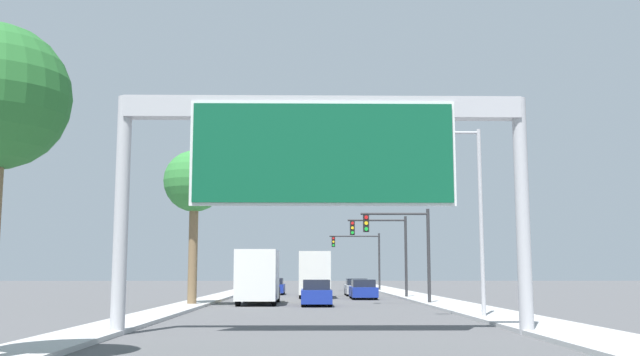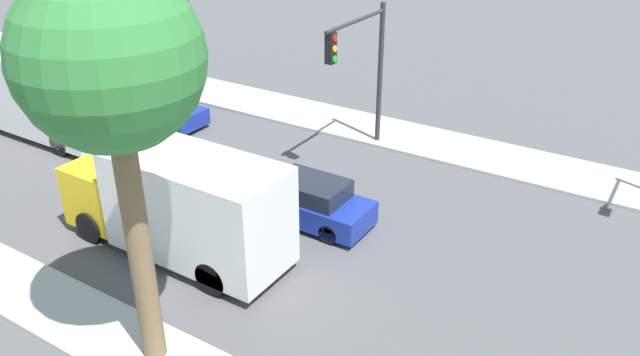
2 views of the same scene
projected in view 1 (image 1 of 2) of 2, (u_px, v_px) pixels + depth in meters
sidewalk_right at (399, 293)px, 64.13m from camera, size 3.00×120.00×0.15m
median_strip_left at (233, 293)px, 63.89m from camera, size 2.00×120.00×0.15m
sign_gantry at (323, 149)px, 22.98m from camera, size 13.36×0.73×7.63m
car_far_left at (363, 290)px, 51.50m from camera, size 1.81×4.66×1.40m
car_mid_center at (316, 293)px, 41.32m from camera, size 1.74×4.38×1.51m
car_near_left at (273, 287)px, 61.72m from camera, size 1.90×4.52×1.42m
car_near_center at (356, 287)px, 58.74m from camera, size 1.84×4.51×1.40m
truck_box_primary at (314, 275)px, 54.42m from camera, size 2.30×7.74×3.44m
truck_box_secondary at (259, 277)px, 43.41m from camera, size 2.36×7.31×3.24m
traffic_light_near_intersection at (406, 240)px, 42.77m from camera, size 4.17×0.32×5.73m
traffic_light_mid_block at (387, 243)px, 52.72m from camera, size 4.40×0.32×6.05m
traffic_light_far_intersection at (362, 251)px, 72.53m from camera, size 5.18×0.32×5.85m
palm_tree_background at (195, 184)px, 41.59m from camera, size 3.59×3.59×9.02m
street_lamp_right at (472, 204)px, 30.21m from camera, size 2.81×0.28×8.04m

